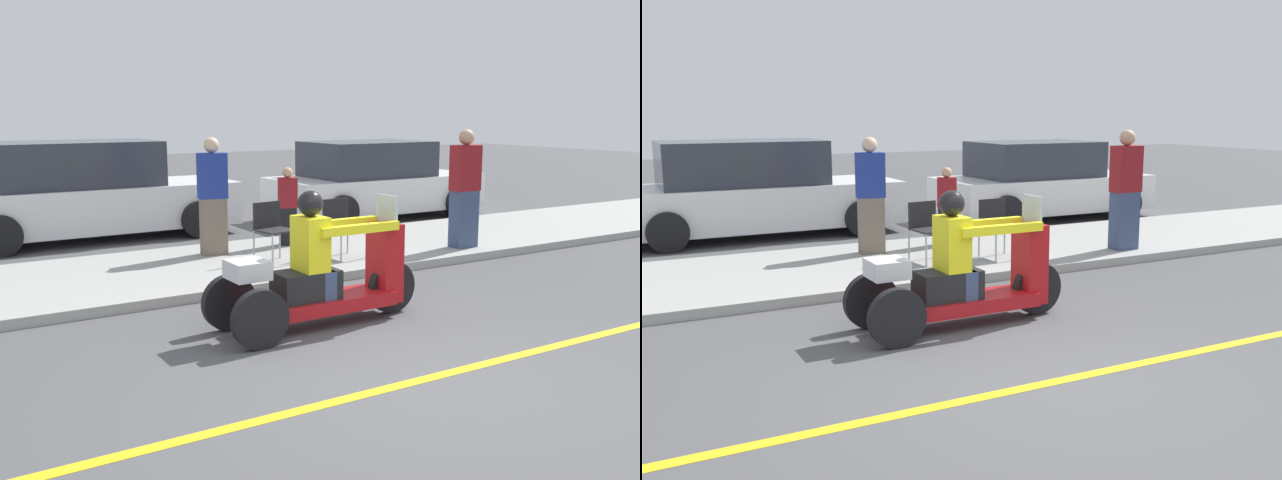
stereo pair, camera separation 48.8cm
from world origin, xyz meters
TOP-DOWN VIEW (x-y plane):
  - ground_plane at (0.00, 0.00)m, footprint 60.00×60.00m
  - lane_stripe at (0.15, 0.00)m, footprint 24.00×0.12m
  - sidewalk_strip at (0.00, 4.60)m, footprint 28.00×2.80m
  - motorcycle_trike at (0.16, 1.73)m, footprint 2.35×0.79m
  - spectator_near_curb at (0.45, 5.16)m, footprint 0.44×0.31m
  - spectator_end_of_line at (1.72, 5.23)m, footprint 0.33×0.26m
  - spectator_with_child at (3.92, 3.68)m, footprint 0.43×0.26m
  - folding_chair_curbside at (0.93, 4.26)m, footprint 0.52×0.52m
  - folding_chair_set_back at (1.93, 4.07)m, footprint 0.49×0.49m
  - parked_car_lot_far at (4.98, 7.52)m, footprint 4.36×2.06m
  - parked_car_lot_right at (-0.62, 8.07)m, footprint 4.89×1.96m

SIDE VIEW (x-z plane):
  - ground_plane at x=0.00m, z-range 0.00..0.00m
  - lane_stripe at x=0.15m, z-range 0.00..0.01m
  - sidewalk_strip at x=0.00m, z-range 0.00..0.12m
  - motorcycle_trike at x=0.16m, z-range -0.21..1.20m
  - folding_chair_curbside at x=0.93m, z-range 0.21..1.03m
  - folding_chair_set_back at x=1.93m, z-range 0.21..1.03m
  - spectator_end_of_line at x=1.72m, z-range 0.10..1.30m
  - parked_car_lot_far at x=4.98m, z-range -0.05..1.51m
  - parked_car_lot_right at x=-0.62m, z-range -0.06..1.61m
  - spectator_near_curb at x=0.45m, z-range 0.09..1.78m
  - spectator_with_child at x=3.92m, z-range 0.09..1.87m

